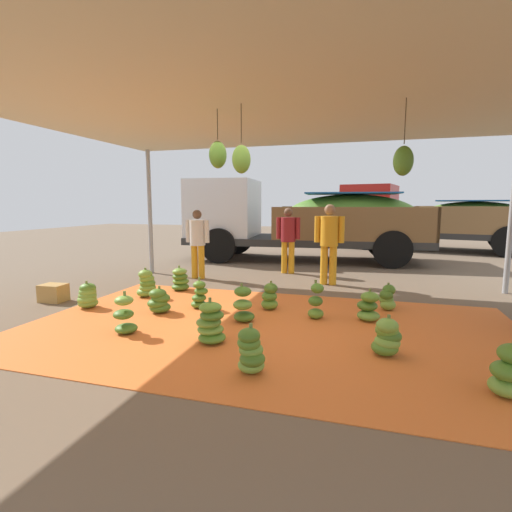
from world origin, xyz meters
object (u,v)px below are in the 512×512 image
(banana_bunch_12, at_px, (243,306))
(worker_2, at_px, (288,235))
(banana_bunch_3, at_px, (270,297))
(crate_0, at_px, (53,293))
(cargo_truck_far, at_px, (427,217))
(cargo_truck_main, at_px, (299,218))
(banana_bunch_5, at_px, (509,373))
(banana_bunch_10, at_px, (125,316))
(banana_bunch_2, at_px, (88,296))
(worker_1, at_px, (198,239))
(banana_bunch_13, at_px, (387,337))
(banana_bunch_0, at_px, (251,352))
(banana_bunch_7, at_px, (211,324))
(banana_bunch_15, at_px, (147,284))
(banana_bunch_8, at_px, (316,302))
(banana_bunch_14, at_px, (387,298))
(banana_bunch_6, at_px, (180,280))
(worker_0, at_px, (329,238))
(banana_bunch_1, at_px, (159,301))
(banana_bunch_11, at_px, (199,295))
(banana_bunch_9, at_px, (368,307))

(banana_bunch_12, xyz_separation_m, worker_2, (-0.20, 4.04, 0.68))
(banana_bunch_3, xyz_separation_m, crate_0, (-3.74, -0.54, -0.06))
(cargo_truck_far, bearing_deg, cargo_truck_main, -135.32)
(banana_bunch_5, height_order, cargo_truck_main, cargo_truck_main)
(banana_bunch_5, distance_m, banana_bunch_12, 3.20)
(banana_bunch_10, bearing_deg, banana_bunch_2, 146.20)
(banana_bunch_12, distance_m, worker_1, 3.53)
(banana_bunch_3, bearing_deg, banana_bunch_13, -39.60)
(banana_bunch_0, xyz_separation_m, banana_bunch_10, (-1.92, 0.66, 0.01))
(banana_bunch_7, xyz_separation_m, banana_bunch_15, (-2.03, 1.80, 0.00))
(banana_bunch_8, relative_size, banana_bunch_14, 1.32)
(banana_bunch_12, bearing_deg, banana_bunch_6, 138.99)
(banana_bunch_12, relative_size, worker_1, 0.36)
(banana_bunch_2, relative_size, banana_bunch_15, 0.84)
(banana_bunch_7, xyz_separation_m, banana_bunch_8, (1.09, 1.33, 0.01))
(banana_bunch_5, height_order, banana_bunch_12, banana_bunch_12)
(banana_bunch_6, distance_m, banana_bunch_10, 2.54)
(banana_bunch_14, bearing_deg, banana_bunch_0, -116.41)
(banana_bunch_7, bearing_deg, worker_0, 75.37)
(banana_bunch_1, xyz_separation_m, crate_0, (-2.14, 0.12, -0.04))
(banana_bunch_13, xyz_separation_m, cargo_truck_main, (-2.26, 7.01, 1.04))
(banana_bunch_15, xyz_separation_m, crate_0, (-1.39, -0.73, -0.09))
(banana_bunch_0, height_order, banana_bunch_14, banana_bunch_0)
(banana_bunch_5, relative_size, worker_2, 0.32)
(banana_bunch_7, distance_m, worker_1, 4.21)
(banana_bunch_15, bearing_deg, worker_2, 57.97)
(banana_bunch_3, distance_m, cargo_truck_far, 10.26)
(banana_bunch_7, bearing_deg, banana_bunch_8, 50.58)
(crate_0, bearing_deg, banana_bunch_3, 8.18)
(banana_bunch_11, bearing_deg, crate_0, -173.69)
(banana_bunch_13, bearing_deg, banana_bunch_7, -174.39)
(banana_bunch_8, distance_m, banana_bunch_10, 2.66)
(cargo_truck_main, bearing_deg, banana_bunch_0, -83.19)
(banana_bunch_15, xyz_separation_m, cargo_truck_far, (5.86, 9.41, 0.96))
(worker_0, height_order, crate_0, worker_0)
(worker_1, height_order, crate_0, worker_1)
(banana_bunch_5, bearing_deg, banana_bunch_0, -175.14)
(banana_bunch_15, bearing_deg, banana_bunch_10, -65.44)
(banana_bunch_9, relative_size, banana_bunch_15, 0.87)
(banana_bunch_10, bearing_deg, worker_0, 60.30)
(banana_bunch_6, distance_m, banana_bunch_11, 1.44)
(banana_bunch_5, height_order, crate_0, banana_bunch_5)
(banana_bunch_15, distance_m, worker_0, 3.74)
(banana_bunch_6, xyz_separation_m, crate_0, (-1.71, -1.39, -0.06))
(banana_bunch_8, relative_size, banana_bunch_12, 1.02)
(banana_bunch_9, xyz_separation_m, cargo_truck_main, (-2.05, 5.74, 1.05))
(banana_bunch_14, relative_size, cargo_truck_far, 0.06)
(banana_bunch_5, relative_size, banana_bunch_9, 1.09)
(banana_bunch_7, height_order, cargo_truck_main, cargo_truck_main)
(banana_bunch_8, xyz_separation_m, banana_bunch_15, (-3.13, 0.47, -0.01))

